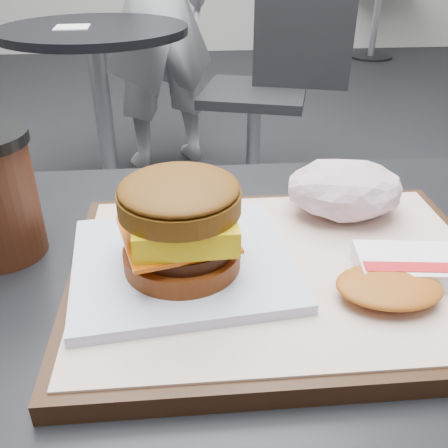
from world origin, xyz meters
TOP-DOWN VIEW (x-y plane):
  - customer_table at (0.00, 0.00)m, footprint 0.80×0.60m
  - serving_tray at (0.05, 0.03)m, footprint 0.38×0.28m
  - breakfast_sandwich at (-0.04, 0.03)m, footprint 0.21×0.19m
  - hash_brown at (0.14, -0.01)m, footprint 0.12×0.10m
  - crumpled_wrapper at (0.13, 0.12)m, footprint 0.12×0.10m
  - neighbor_table at (-0.35, 1.65)m, footprint 0.70×0.70m
  - napkin at (-0.42, 1.62)m, footprint 0.13×0.13m
  - neighbor_chair at (0.34, 1.74)m, footprint 0.65×0.52m
  - patron at (-0.14, 2.13)m, footprint 0.66×0.55m

SIDE VIEW (x-z plane):
  - neighbor_chair at x=0.34m, z-range 0.07..0.95m
  - neighbor_table at x=-0.35m, z-range 0.18..0.93m
  - customer_table at x=0.00m, z-range 0.20..0.97m
  - napkin at x=-0.42m, z-range 0.75..0.75m
  - patron at x=-0.14m, z-range 0.00..1.53m
  - serving_tray at x=0.05m, z-range 0.77..0.79m
  - hash_brown at x=0.14m, z-range 0.79..0.81m
  - crumpled_wrapper at x=0.13m, z-range 0.79..0.84m
  - breakfast_sandwich at x=-0.04m, z-range 0.78..0.88m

